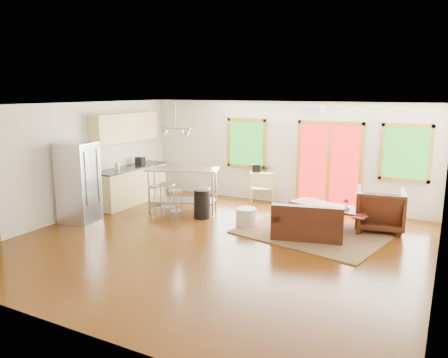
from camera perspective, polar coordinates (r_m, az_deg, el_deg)
The scene contains 28 objects.
floor at distance 8.40m, azimuth -0.96°, elevation -8.48°, with size 7.50×7.00×0.02m, color #3B1D05.
ceiling at distance 7.90m, azimuth -1.03°, elevation 9.68°, with size 7.50×7.00×0.02m, color white.
back_wall at distance 11.21m, azimuth 7.68°, elevation 3.38°, with size 7.50×0.02×2.60m, color silver.
left_wall at distance 10.37m, azimuth -19.54°, elevation 2.17°, with size 0.02×7.00×2.60m, color silver.
right_wall at distance 7.09m, azimuth 26.72°, elevation -2.44°, with size 0.02×7.00×2.60m, color silver.
front_wall at distance 5.34m, azimuth -19.54°, elevation -6.13°, with size 7.50×0.02×2.60m, color silver.
window_left at distance 11.52m, azimuth 2.94°, elevation 4.69°, with size 1.10×0.05×1.30m.
french_doors at distance 10.85m, azimuth 13.52°, elevation 1.83°, with size 1.60×0.05×2.10m.
window_right at distance 10.51m, azimuth 22.64°, elevation 3.17°, with size 1.10×0.05×1.30m.
rug at distance 9.12m, azimuth 11.51°, elevation -6.93°, with size 2.77×2.13×0.03m, color #466138.
loveseat at distance 8.75m, azimuth 10.82°, elevation -5.83°, with size 1.50×1.06×0.72m.
coffee_table at distance 9.50m, azimuth 14.95°, elevation -4.03°, with size 1.18×0.79×0.44m.
armchair at distance 9.61m, azimuth 19.72°, elevation -3.49°, with size 0.95×0.89×0.97m, color black.
ottoman at distance 10.09m, azimuth 10.89°, elevation -3.98°, with size 0.61×0.61×0.41m, color black.
pouf at distance 9.42m, azimuth 2.90°, elevation -4.98°, with size 0.44×0.44×0.38m, color beige.
vase at distance 9.35m, azimuth 15.61°, elevation -3.55°, with size 0.18×0.18×0.28m.
book at distance 9.03m, azimuth 16.69°, elevation -3.75°, with size 0.24×0.03×0.32m, color maroon.
cabinets at distance 11.46m, azimuth -12.26°, elevation 1.51°, with size 0.64×2.24×2.30m.
refrigerator at distance 10.03m, azimuth -18.45°, elevation -0.49°, with size 0.81×0.79×1.76m.
island at distance 10.40m, azimuth -5.43°, elevation -0.40°, with size 1.80×1.21×1.06m.
cup at distance 10.12m, azimuth -5.54°, elevation 0.93°, with size 0.13×0.10×0.13m, color white.
bar_stool_a at distance 10.29m, azimuth -8.98°, elevation -1.81°, with size 0.38×0.38×0.70m.
bar_stool_b at distance 10.03m, azimuth -7.43°, elevation -1.69°, with size 0.45×0.45×0.79m.
bar_stool_c at distance 9.79m, azimuth -6.34°, elevation -2.42°, with size 0.34×0.34×0.70m.
trash_can at distance 9.94m, azimuth -2.90°, elevation -3.09°, with size 0.48×0.48×0.71m.
kitchen_cart at distance 11.34m, azimuth 4.96°, elevation 0.36°, with size 0.76×0.64×1.00m.
ceiling_flush at distance 7.85m, azimuth 11.57°, elevation 8.86°, with size 0.35×0.35×0.12m, color white.
pendant_light at distance 10.22m, azimuth -6.34°, elevation 6.01°, with size 0.80×0.18×0.79m.
Camera 1 is at (3.81, -6.92, 2.85)m, focal length 35.00 mm.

